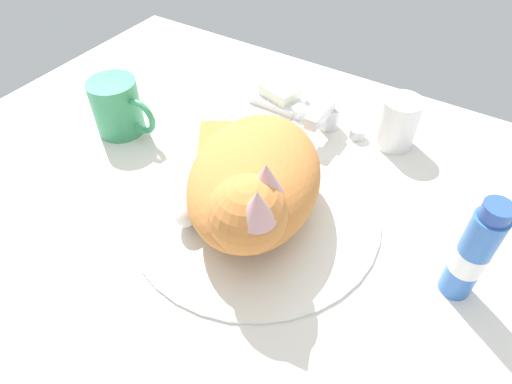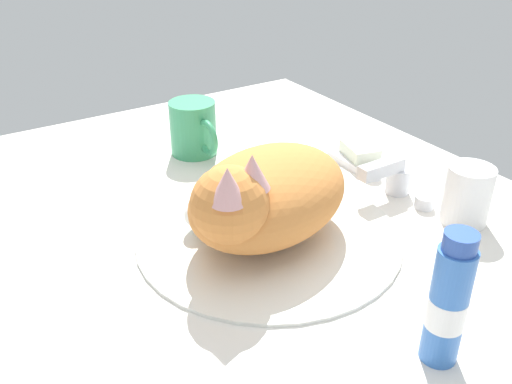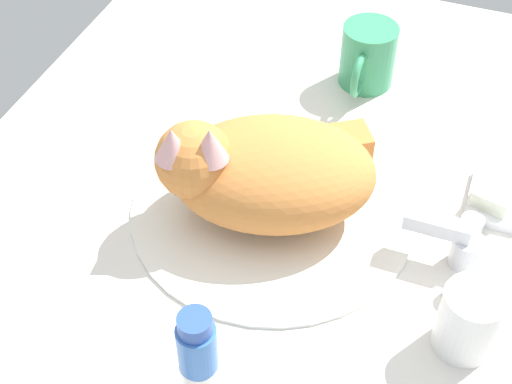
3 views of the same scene
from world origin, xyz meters
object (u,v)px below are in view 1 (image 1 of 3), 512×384
(cat, at_px, (251,183))
(soap_bar, at_px, (279,91))
(coffee_mug, at_px, (118,107))
(toothpaste_bottle, at_px, (473,254))
(rinse_cup, at_px, (398,123))
(faucet, at_px, (326,117))

(cat, bearing_deg, soap_bar, 112.57)
(coffee_mug, distance_m, toothpaste_bottle, 0.56)
(rinse_cup, bearing_deg, toothpaste_bottle, -55.02)
(rinse_cup, relative_size, toothpaste_bottle, 0.57)
(cat, height_order, coffee_mug, cat)
(coffee_mug, relative_size, toothpaste_bottle, 0.83)
(cat, bearing_deg, coffee_mug, 169.75)
(faucet, bearing_deg, cat, -89.34)
(faucet, xyz_separation_m, coffee_mug, (-0.29, -0.18, 0.02))
(faucet, distance_m, coffee_mug, 0.34)
(cat, distance_m, toothpaste_bottle, 0.27)
(faucet, relative_size, coffee_mug, 1.13)
(cat, xyz_separation_m, toothpaste_bottle, (0.27, 0.04, -0.00))
(coffee_mug, bearing_deg, faucet, 32.28)
(toothpaste_bottle, bearing_deg, cat, -172.37)
(cat, xyz_separation_m, rinse_cup, (0.11, 0.26, -0.03))
(soap_bar, distance_m, toothpaste_bottle, 0.44)
(toothpaste_bottle, bearing_deg, soap_bar, 148.54)
(cat, height_order, toothpaste_bottle, cat)
(faucet, height_order, soap_bar, faucet)
(faucet, distance_m, rinse_cup, 0.11)
(rinse_cup, bearing_deg, cat, -112.26)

